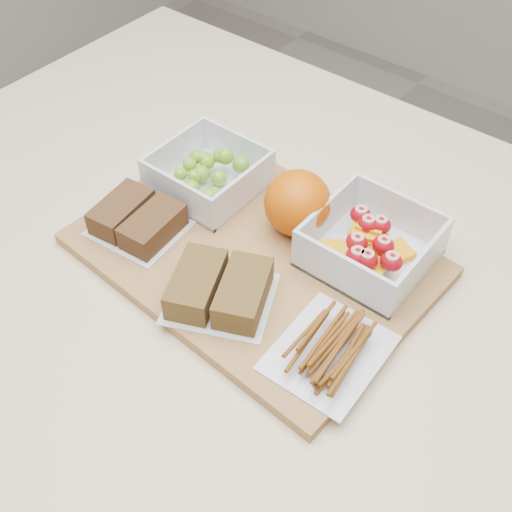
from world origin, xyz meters
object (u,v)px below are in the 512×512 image
Objects in this scene: sandwich_bag_left at (137,220)px; sandwich_bag_center at (220,289)px; cutting_board at (254,255)px; fruit_container at (370,246)px; grape_container at (210,174)px; orange at (297,203)px; pretzel_bag at (330,345)px.

sandwich_bag_center is (0.16, -0.02, 0.00)m from sandwich_bag_left.
cutting_board is 0.14m from fruit_container.
sandwich_bag_center is at bearing -121.58° from fruit_container.
grape_container is 0.14m from orange.
sandwich_bag_center reaches higher than pretzel_bag.
sandwich_bag_center is at bearing -173.56° from pretzel_bag.
grape_container is 0.20m from sandwich_bag_center.
sandwich_bag_left is (-0.14, -0.06, 0.02)m from cutting_board.
grape_container is 0.94× the size of fruit_container.
sandwich_bag_left is 0.78× the size of sandwich_bag_center.
sandwich_bag_left is at bearing 178.55° from pretzel_bag.
orange is at bearing 79.18° from cutting_board.
fruit_container is 0.29m from sandwich_bag_left.
grape_container is at bearing 158.13° from cutting_board.
fruit_container is at bearing 28.29° from sandwich_bag_left.
sandwich_bag_center is (-0.10, -0.16, -0.00)m from fruit_container.
orange is 0.20m from pretzel_bag.
orange is at bearing 90.69° from sandwich_bag_center.
sandwich_bag_left is (-0.26, -0.14, -0.01)m from fruit_container.
orange is 0.70× the size of sandwich_bag_left.
cutting_board is at bearing -104.28° from orange.
cutting_board is at bearing -147.15° from fruit_container.
grape_container reaches higher than cutting_board.
sandwich_bag_left is at bearing 171.56° from sandwich_bag_center.
cutting_board is 3.12× the size of pretzel_bag.
sandwich_bag_center is at bearing -89.31° from orange.
fruit_container reaches higher than cutting_board.
orange reaches higher than sandwich_bag_center.
pretzel_bag is (0.30, -0.01, -0.00)m from sandwich_bag_left.
sandwich_bag_left is at bearing -151.71° from fruit_container.
grape_container reaches higher than sandwich_bag_center.
orange is 0.55× the size of sandwich_bag_center.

